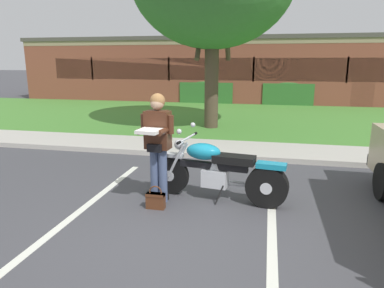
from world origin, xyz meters
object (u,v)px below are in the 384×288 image
(hedge_left, at_px, (207,91))
(brick_building, at_px, (258,68))
(handbag, at_px, (156,199))
(hedge_center_left, at_px, (288,92))
(rider_person, at_px, (157,139))
(motorcycle, at_px, (222,171))

(hedge_left, distance_m, brick_building, 5.98)
(handbag, bearing_deg, brick_building, 87.53)
(hedge_center_left, bearing_deg, brick_building, 107.51)
(rider_person, bearing_deg, hedge_left, 96.51)
(brick_building, bearing_deg, hedge_center_left, -72.49)
(hedge_left, bearing_deg, motorcycle, -79.19)
(handbag, height_order, brick_building, brick_building)
(motorcycle, bearing_deg, handbag, -150.24)
(motorcycle, relative_size, hedge_center_left, 0.92)
(motorcycle, height_order, brick_building, brick_building)
(handbag, distance_m, hedge_left, 13.57)
(rider_person, relative_size, hedge_left, 0.62)
(handbag, height_order, hedge_left, hedge_left)
(rider_person, bearing_deg, motorcycle, 14.79)
(motorcycle, distance_m, hedge_center_left, 13.04)
(hedge_left, distance_m, hedge_center_left, 4.06)
(handbag, bearing_deg, hedge_left, 96.54)
(motorcycle, xyz_separation_m, brick_building, (-0.11, 18.33, 1.22))
(brick_building, bearing_deg, hedge_left, -113.63)
(rider_person, distance_m, handbag, 0.91)
(handbag, relative_size, brick_building, 0.01)
(motorcycle, xyz_separation_m, hedge_center_left, (1.59, 12.94, 0.17))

